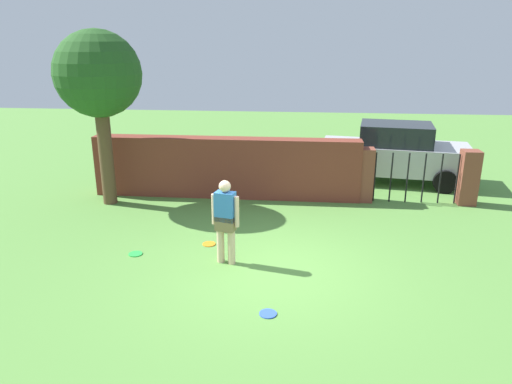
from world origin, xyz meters
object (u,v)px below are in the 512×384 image
(frisbee_blue, at_px, (268,314))
(frisbee_orange, at_px, (209,244))
(person, at_px, (225,218))
(tree, at_px, (98,77))
(car, at_px, (394,153))
(frisbee_green, at_px, (135,254))

(frisbee_blue, bearing_deg, frisbee_orange, 119.57)
(person, height_order, frisbee_orange, person)
(tree, relative_size, frisbee_orange, 15.88)
(car, height_order, frisbee_green, car)
(tree, relative_size, car, 0.97)
(tree, bearing_deg, car, 19.92)
(frisbee_blue, bearing_deg, person, 118.46)
(tree, distance_m, frisbee_green, 4.65)
(frisbee_orange, bearing_deg, tree, 142.49)
(frisbee_green, bearing_deg, frisbee_blue, -34.15)
(car, distance_m, frisbee_green, 8.24)
(person, xyz_separation_m, car, (4.06, 5.87, -0.04))
(car, height_order, frisbee_orange, car)
(frisbee_blue, height_order, frisbee_orange, same)
(frisbee_blue, bearing_deg, tree, 132.74)
(tree, height_order, car, tree)
(person, height_order, frisbee_blue, person)
(car, bearing_deg, frisbee_green, -127.55)
(frisbee_green, bearing_deg, car, 44.01)
(tree, xyz_separation_m, car, (7.59, 2.75, -2.32))
(frisbee_blue, xyz_separation_m, frisbee_orange, (-1.41, 2.48, 0.00))
(frisbee_blue, xyz_separation_m, frisbee_green, (-2.76, 1.87, 0.00))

